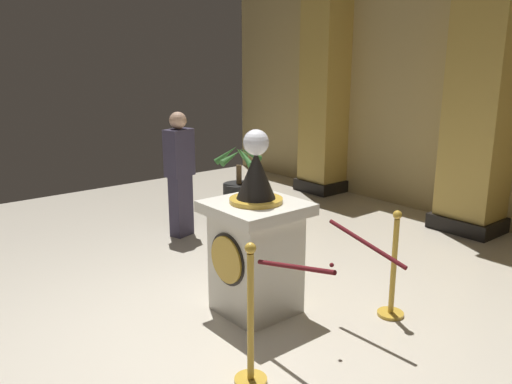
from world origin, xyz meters
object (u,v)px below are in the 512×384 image
at_px(stanchion_far, 393,280).
at_px(stanchion_near, 251,335).
at_px(pedestal_clock, 256,244).
at_px(potted_palm_left, 239,192).
at_px(bystander_guest, 180,172).

bearing_deg(stanchion_far, stanchion_near, -90.88).
bearing_deg(stanchion_near, stanchion_far, 89.12).
distance_m(pedestal_clock, stanchion_far, 1.27).
bearing_deg(stanchion_near, pedestal_clock, 138.94).
distance_m(potted_palm_left, bystander_guest, 1.30).
bearing_deg(stanchion_far, potted_palm_left, 165.77).
relative_size(pedestal_clock, bystander_guest, 1.04).
relative_size(stanchion_far, potted_palm_left, 0.93).
distance_m(pedestal_clock, bystander_guest, 2.34).
distance_m(stanchion_near, potted_palm_left, 4.18).
xyz_separation_m(stanchion_near, bystander_guest, (-3.10, 1.31, 0.48)).
bearing_deg(stanchion_near, potted_palm_left, 143.66).
relative_size(potted_palm_left, bystander_guest, 0.66).
relative_size(pedestal_clock, potted_palm_left, 1.57).
relative_size(stanchion_far, bystander_guest, 0.61).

